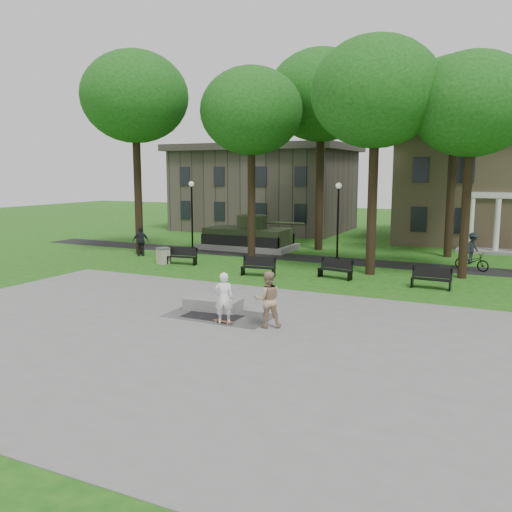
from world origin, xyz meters
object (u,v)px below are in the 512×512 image
(cyclist, at_px, (472,255))
(trash_bin, at_px, (163,256))
(skateboarder, at_px, (224,298))
(friend_watching, at_px, (268,299))
(park_bench_0, at_px, (183,255))
(concrete_block, at_px, (213,304))

(cyclist, distance_m, trash_bin, 17.50)
(skateboarder, bearing_deg, friend_watching, 169.40)
(friend_watching, xyz_separation_m, park_bench_0, (-9.91, 9.71, -0.49))
(skateboarder, height_order, park_bench_0, skateboarder)
(concrete_block, height_order, trash_bin, trash_bin)
(skateboarder, bearing_deg, cyclist, -135.07)
(friend_watching, height_order, cyclist, cyclist)
(cyclist, relative_size, park_bench_0, 1.15)
(concrete_block, bearing_deg, friend_watching, -23.27)
(friend_watching, height_order, trash_bin, friend_watching)
(trash_bin, bearing_deg, friend_watching, -40.28)
(concrete_block, relative_size, park_bench_0, 1.19)
(friend_watching, bearing_deg, concrete_block, -55.01)
(skateboarder, relative_size, trash_bin, 1.94)
(concrete_block, xyz_separation_m, skateboarder, (1.34, -1.52, 0.70))
(park_bench_0, bearing_deg, concrete_block, -57.41)
(cyclist, xyz_separation_m, trash_bin, (-16.58, -5.59, -0.38))
(concrete_block, height_order, park_bench_0, park_bench_0)
(trash_bin, bearing_deg, park_bench_0, 17.49)
(cyclist, xyz_separation_m, park_bench_0, (-15.45, -5.24, -0.34))
(concrete_block, xyz_separation_m, friend_watching, (2.93, -1.26, 0.76))
(friend_watching, bearing_deg, cyclist, -142.07)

